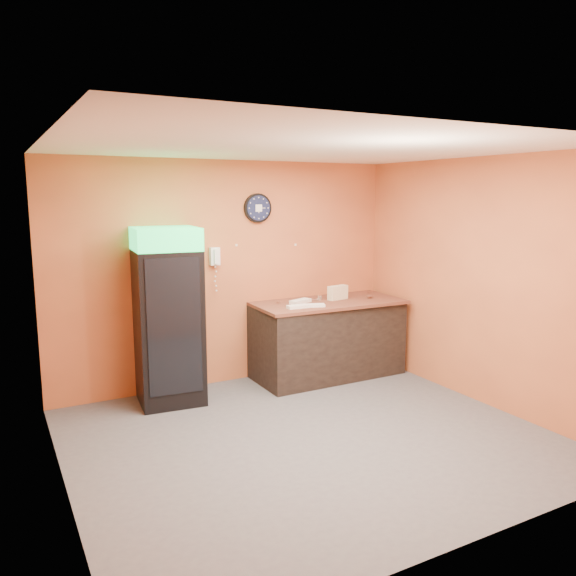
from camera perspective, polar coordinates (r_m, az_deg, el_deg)
floor at (r=5.75m, az=2.17°, el=-14.93°), size 4.50×4.50×0.00m
back_wall at (r=7.10m, az=-5.98°, el=1.51°), size 4.50×0.02×2.80m
left_wall at (r=4.63m, az=-22.50°, el=-3.42°), size 0.02×4.00×2.80m
right_wall at (r=6.75m, az=18.95°, el=0.63°), size 0.02×4.00×2.80m
ceiling at (r=5.26m, az=2.37°, el=14.08°), size 4.50×4.00×0.02m
beverage_cooler at (r=6.51m, az=-11.94°, el=-3.07°), size 0.77×0.78×2.02m
prep_counter at (r=7.45m, az=4.03°, el=-5.28°), size 1.94×0.86×0.97m
wall_clock at (r=7.17m, az=-3.09°, el=8.11°), size 0.37×0.06×0.37m
wall_phone at (r=6.95m, az=-7.44°, el=3.21°), size 0.12×0.10×0.22m
butcher_paper at (r=7.34m, az=4.07°, el=-1.47°), size 1.99×1.00×0.04m
sub_roll_stack at (r=7.43m, az=5.07°, el=-0.47°), size 0.30×0.15×0.18m
wrapped_sandwich_left at (r=6.85m, az=0.99°, el=-1.90°), size 0.27×0.12×0.04m
wrapped_sandwich_mid at (r=6.94m, az=2.71°, el=-1.77°), size 0.27×0.17×0.04m
wrapped_sandwich_right at (r=7.18m, az=1.27°, el=-1.35°), size 0.33×0.22×0.04m
kitchen_tool at (r=7.37m, az=3.22°, el=-1.01°), size 0.06×0.06×0.06m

